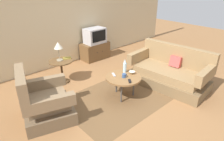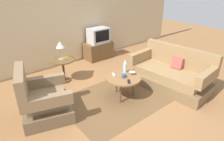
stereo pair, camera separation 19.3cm
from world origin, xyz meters
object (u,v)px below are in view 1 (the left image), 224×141
coffee_table (123,78)px  table_lamp (58,46)px  armchair (44,103)px  television (95,36)px  vase (125,66)px  tv_remote_dark (130,81)px  tv_remote_silver (114,75)px  bowl (132,73)px  book (67,58)px  mug (124,76)px  couch (169,73)px  tv_stand (95,51)px  side_table (61,67)px

coffee_table → table_lamp: size_ratio=1.67×
armchair → television: (2.47, 1.69, 0.41)m
vase → coffee_table: bearing=-141.6°
television → table_lamp: 1.69m
coffee_table → tv_remote_dark: bearing=-105.1°
armchair → tv_remote_silver: (1.45, -0.24, 0.16)m
vase → bowl: (0.06, -0.16, -0.12)m
coffee_table → television: bearing=66.4°
table_lamp → book: 0.38m
armchair → book: 1.54m
television → mug: 2.35m
tv_remote_silver → bowl: bearing=-96.7°
tv_remote_silver → armchair: bearing=107.3°
coffee_table → vase: vase is taller
coffee_table → vase: size_ratio=2.49×
coffee_table → television: size_ratio=1.20×
couch → television: (-0.24, 2.47, 0.44)m
armchair → bowl: (1.78, -0.45, 0.17)m
tv_stand → tv_remote_silver: 2.21m
mug → bowl: mug is taller
table_lamp → tv_remote_dark: 1.84m
television → book: size_ratio=2.68×
armchair → bowl: armchair is taller
table_lamp → mug: table_lamp is taller
side_table → book: book is taller
couch → tv_stand: (-0.24, 2.49, -0.04)m
mug → armchair: bearing=163.6°
couch → vase: 1.15m
table_lamp → tv_remote_silver: size_ratio=2.65×
book → coffee_table: bearing=-44.8°
book → couch: bearing=-20.1°
tv_remote_dark → side_table: bearing=-122.7°
tv_remote_dark → coffee_table: bearing=-156.3°
television → vase: bearing=-110.8°
armchair → vase: 1.77m
couch → book: 2.44m
couch → book: couch is taller
side_table → tv_remote_silver: (0.52, -1.26, 0.07)m
bowl → mug: bearing=-179.3°
armchair → mug: size_ratio=8.76×
vase → couch: bearing=-26.5°
vase → bowl: 0.21m
coffee_table → vase: bearing=38.4°
tv_stand → coffee_table: bearing=-113.3°
television → armchair: bearing=-145.7°
side_table → book: 0.24m
bowl → book: book is taller
television → bowl: size_ratio=4.64×
table_lamp → tv_remote_dark: bearing=-71.6°
coffee_table → book: (-0.44, 1.46, 0.14)m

